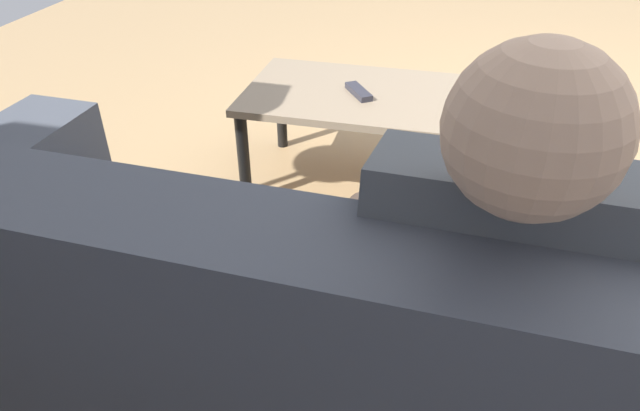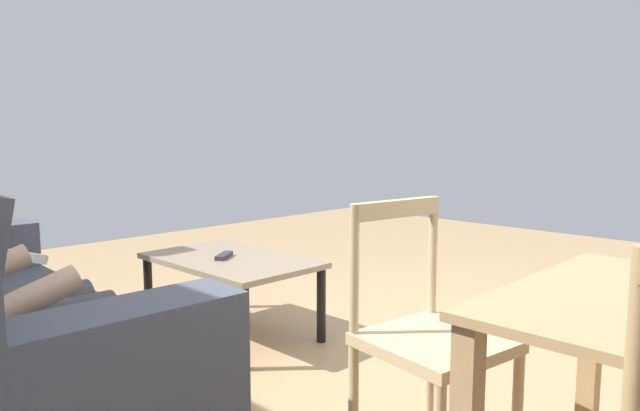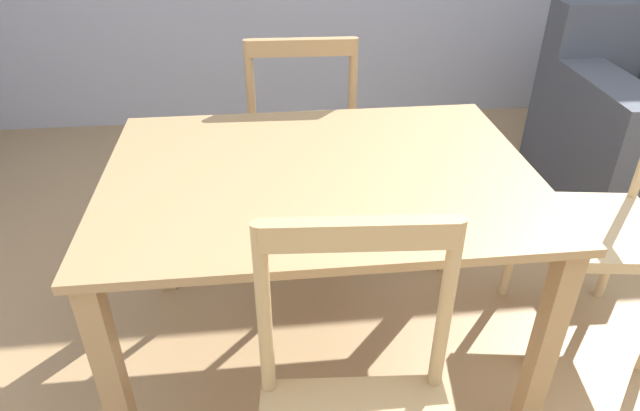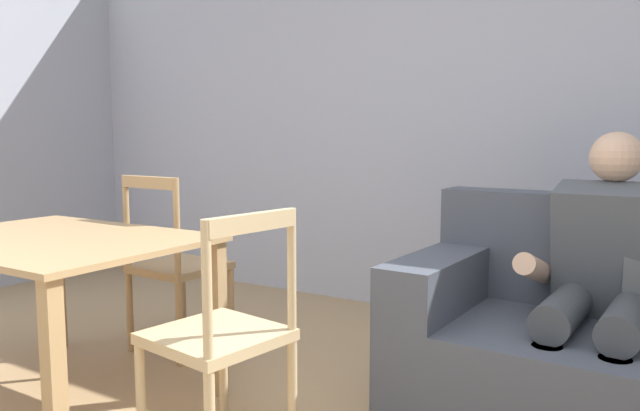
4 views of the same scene
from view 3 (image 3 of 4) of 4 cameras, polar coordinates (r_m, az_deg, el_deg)
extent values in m
cube|color=#474C56|center=(2.99, 26.49, 9.69)|extent=(0.27, 0.89, 0.24)
cube|color=tan|center=(1.64, 0.00, 3.17)|extent=(1.25, 0.91, 0.02)
cube|color=tan|center=(1.59, -20.23, -16.77)|extent=(0.06, 0.06, 0.69)
cube|color=tan|center=(1.70, 21.80, -13.40)|extent=(0.06, 0.06, 0.69)
cube|color=tan|center=(2.20, -16.23, -0.91)|extent=(0.06, 0.06, 0.69)
cube|color=tan|center=(2.28, 13.39, 0.77)|extent=(0.06, 0.06, 0.69)
cube|color=tan|center=(2.42, -1.93, 6.35)|extent=(0.44, 0.44, 0.04)
cylinder|color=tan|center=(2.70, 2.01, 3.93)|extent=(0.04, 0.04, 0.45)
cylinder|color=tan|center=(2.69, -6.07, 3.64)|extent=(0.04, 0.04, 0.45)
cylinder|color=tan|center=(2.38, 2.94, -0.37)|extent=(0.04, 0.04, 0.45)
cylinder|color=tan|center=(2.37, -6.24, -0.72)|extent=(0.04, 0.04, 0.45)
cylinder|color=tan|center=(2.16, 3.28, 10.29)|extent=(0.03, 0.03, 0.50)
cylinder|color=tan|center=(2.15, -6.98, 9.97)|extent=(0.03, 0.03, 0.50)
cube|color=tan|center=(2.08, -1.94, 15.80)|extent=(0.38, 0.05, 0.06)
cube|color=#D1B27F|center=(2.07, 26.33, -2.20)|extent=(0.48, 0.48, 0.04)
cylinder|color=#D1B27F|center=(2.27, 18.98, -4.12)|extent=(0.04, 0.04, 0.44)
cylinder|color=#D1B27F|center=(1.99, 21.63, -10.55)|extent=(0.04, 0.04, 0.44)
cylinder|color=#D1B27F|center=(2.41, 27.67, -4.08)|extent=(0.04, 0.04, 0.44)
cylinder|color=tan|center=(1.20, -5.69, -11.19)|extent=(0.03, 0.03, 0.47)
cylinder|color=tan|center=(1.23, 12.59, -10.50)|extent=(0.03, 0.03, 0.47)
cube|color=tan|center=(1.07, 3.96, -2.90)|extent=(0.38, 0.06, 0.06)
camera|label=1|loc=(3.97, 32.87, 25.46)|focal=31.48mm
camera|label=2|loc=(3.02, -5.37, 24.89)|focal=32.58mm
camera|label=4|loc=(2.52, 83.38, -5.21)|focal=34.04mm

